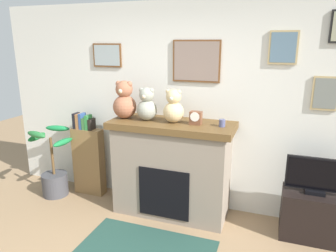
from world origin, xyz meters
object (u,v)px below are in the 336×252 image
(teddy_bear_brown, at_px, (125,101))
(teddy_bear_cream, at_px, (173,108))
(potted_plant, at_px, (54,173))
(bookshelf, at_px, (88,158))
(tv_stand, at_px, (311,215))
(fireplace, at_px, (172,168))
(television, at_px, (317,176))
(teddy_bear_grey, at_px, (147,106))
(candle_jar, at_px, (222,123))
(mantel_clock, at_px, (196,118))

(teddy_bear_brown, height_order, teddy_bear_cream, teddy_bear_brown)
(potted_plant, bearing_deg, bookshelf, 28.00)
(tv_stand, xyz_separation_m, teddy_bear_cream, (-1.61, -0.01, 1.10))
(fireplace, xyz_separation_m, tv_stand, (1.63, -0.00, -0.33))
(television, bearing_deg, teddy_bear_cream, -179.58)
(teddy_bear_grey, bearing_deg, teddy_bear_cream, 0.00)
(television, bearing_deg, teddy_bear_grey, -179.65)
(fireplace, distance_m, teddy_bear_brown, 1.01)
(teddy_bear_brown, xyz_separation_m, teddy_bear_grey, (0.30, 0.00, -0.03))
(bookshelf, height_order, teddy_bear_brown, teddy_bear_brown)
(television, distance_m, teddy_bear_brown, 2.35)
(bookshelf, distance_m, candle_jar, 2.01)
(potted_plant, height_order, teddy_bear_brown, teddy_bear_brown)
(television, distance_m, candle_jar, 1.14)
(fireplace, relative_size, television, 2.40)
(teddy_bear_grey, bearing_deg, television, 0.35)
(potted_plant, bearing_deg, fireplace, 4.52)
(fireplace, distance_m, candle_jar, 0.87)
(potted_plant, xyz_separation_m, television, (3.34, 0.13, 0.41))
(potted_plant, distance_m, television, 3.37)
(candle_jar, height_order, teddy_bear_cream, teddy_bear_cream)
(bookshelf, distance_m, mantel_clock, 1.74)
(bookshelf, bearing_deg, mantel_clock, -4.16)
(potted_plant, height_order, mantel_clock, mantel_clock)
(candle_jar, distance_m, teddy_bear_brown, 1.23)
(teddy_bear_brown, distance_m, teddy_bear_grey, 0.30)
(bookshelf, bearing_deg, tv_stand, -1.97)
(potted_plant, bearing_deg, teddy_bear_grey, 4.80)
(bookshelf, xyz_separation_m, teddy_bear_cream, (1.30, -0.11, 0.84))
(mantel_clock, bearing_deg, television, 0.56)
(teddy_bear_cream, bearing_deg, bookshelf, 175.02)
(potted_plant, xyz_separation_m, teddy_bear_grey, (1.39, 0.12, 1.04))
(fireplace, relative_size, teddy_bear_grey, 3.75)
(mantel_clock, height_order, teddy_bear_brown, teddy_bear_brown)
(tv_stand, distance_m, candle_jar, 1.41)
(candle_jar, relative_size, mantel_clock, 0.54)
(fireplace, relative_size, teddy_bear_brown, 3.19)
(candle_jar, height_order, teddy_bear_grey, teddy_bear_grey)
(candle_jar, bearing_deg, mantel_clock, -179.67)
(television, height_order, teddy_bear_brown, teddy_bear_brown)
(candle_jar, bearing_deg, fireplace, 178.32)
(candle_jar, relative_size, teddy_bear_cream, 0.21)
(candle_jar, xyz_separation_m, teddy_bear_grey, (-0.92, -0.00, 0.14))
(tv_stand, relative_size, teddy_bear_cream, 1.61)
(teddy_bear_brown, bearing_deg, teddy_bear_grey, 0.02)
(fireplace, height_order, candle_jar, candle_jar)
(bookshelf, bearing_deg, television, -2.00)
(fireplace, xyz_separation_m, potted_plant, (-1.71, -0.14, -0.27))
(teddy_bear_cream, bearing_deg, candle_jar, 0.05)
(teddy_bear_cream, bearing_deg, fireplace, 138.98)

